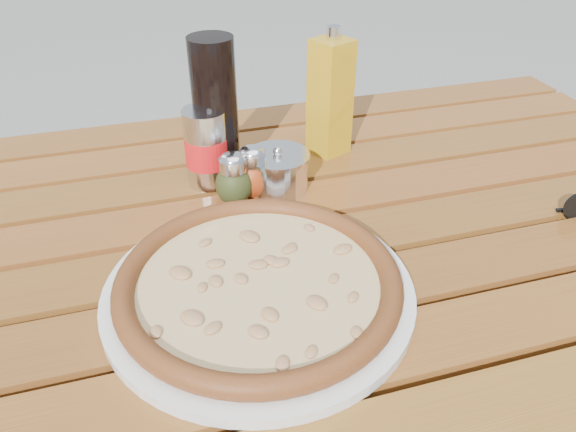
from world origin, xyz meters
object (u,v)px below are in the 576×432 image
object	(u,v)px
olive_oil_cruet	(330,97)
parmesan_tin	(278,171)
plate	(259,292)
dark_bottle	(215,112)
soda_can	(207,148)
pepper_shaker	(253,173)
pizza	(258,281)
oregano_shaker	(234,180)
table	(292,286)

from	to	relation	value
olive_oil_cruet	parmesan_tin	world-z (taller)	olive_oil_cruet
plate	parmesan_tin	xyz separation A→B (m)	(0.09, 0.23, 0.02)
dark_bottle	soda_can	xyz separation A→B (m)	(-0.02, -0.01, -0.05)
olive_oil_cruet	parmesan_tin	size ratio (longest dim) A/B	1.94
soda_can	parmesan_tin	distance (m)	0.11
plate	pepper_shaker	world-z (taller)	pepper_shaker
pepper_shaker	plate	bearing A→B (deg)	-102.03
parmesan_tin	pizza	bearing A→B (deg)	-110.94
olive_oil_cruet	dark_bottle	bearing A→B (deg)	-169.70
oregano_shaker	soda_can	xyz separation A→B (m)	(-0.03, 0.07, 0.02)
table	parmesan_tin	size ratio (longest dim) A/B	12.91
plate	dark_bottle	bearing A→B (deg)	88.08
oregano_shaker	pepper_shaker	bearing A→B (deg)	21.11
table	plate	size ratio (longest dim) A/B	3.89
pizza	soda_can	world-z (taller)	soda_can
dark_bottle	parmesan_tin	size ratio (longest dim) A/B	2.03
parmesan_tin	oregano_shaker	bearing A→B (deg)	-164.81
pizza	parmesan_tin	world-z (taller)	parmesan_tin
dark_bottle	soda_can	bearing A→B (deg)	-146.10
soda_can	parmesan_tin	world-z (taller)	soda_can
table	plate	distance (m)	0.14
table	dark_bottle	distance (m)	0.28
plate	pizza	size ratio (longest dim) A/B	0.91
soda_can	pizza	bearing A→B (deg)	-88.13
plate	pizza	world-z (taller)	pizza
table	olive_oil_cruet	xyz separation A→B (m)	(0.14, 0.24, 0.17)
oregano_shaker	parmesan_tin	size ratio (longest dim) A/B	0.76
oregano_shaker	plate	bearing A→B (deg)	-94.38
plate	olive_oil_cruet	bearing A→B (deg)	58.01
pizza	olive_oil_cruet	bearing A→B (deg)	58.01
olive_oil_cruet	parmesan_tin	distance (m)	0.17
pepper_shaker	dark_bottle	xyz separation A→B (m)	(-0.04, 0.07, 0.07)
pepper_shaker	soda_can	size ratio (longest dim) A/B	0.68
plate	pizza	xyz separation A→B (m)	(-0.00, -0.00, 0.02)
pepper_shaker	dark_bottle	distance (m)	0.11
parmesan_tin	dark_bottle	bearing A→B (deg)	141.33
plate	pepper_shaker	size ratio (longest dim) A/B	4.39
oregano_shaker	soda_can	distance (m)	0.08
dark_bottle	plate	bearing A→B (deg)	-91.92
pepper_shaker	oregano_shaker	world-z (taller)	same
plate	oregano_shaker	size ratio (longest dim) A/B	4.39
pepper_shaker	oregano_shaker	distance (m)	0.03
oregano_shaker	olive_oil_cruet	xyz separation A→B (m)	(0.19, 0.12, 0.06)
pepper_shaker	oregano_shaker	bearing A→B (deg)	-158.89
table	pizza	world-z (taller)	pizza
olive_oil_cruet	plate	bearing A→B (deg)	-121.99
oregano_shaker	soda_can	world-z (taller)	soda_can
plate	dark_bottle	world-z (taller)	dark_bottle
soda_can	parmesan_tin	size ratio (longest dim) A/B	1.11
oregano_shaker	olive_oil_cruet	distance (m)	0.23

